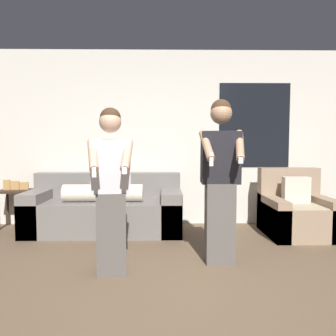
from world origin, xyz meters
name	(u,v)px	position (x,y,z in m)	size (l,w,h in m)	color
ground_plane	(191,315)	(0.00, 0.00, 0.00)	(14.00, 14.00, 0.00)	brown
wall_back	(177,138)	(0.02, 2.83, 1.35)	(6.44, 0.07, 2.70)	beige
couch	(105,210)	(-1.03, 2.35, 0.31)	(2.17, 0.88, 0.83)	slate
armchair	(296,213)	(1.65, 2.14, 0.31)	(0.86, 0.90, 0.91)	#937A60
side_table	(15,196)	(-2.42, 2.58, 0.48)	(0.45, 0.37, 0.73)	#332319
person_left	(111,190)	(-0.70, 0.79, 0.82)	(0.43, 0.50, 1.60)	#56514C
person_right	(220,180)	(0.40, 1.06, 0.88)	(0.46, 0.46, 1.71)	#56514C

